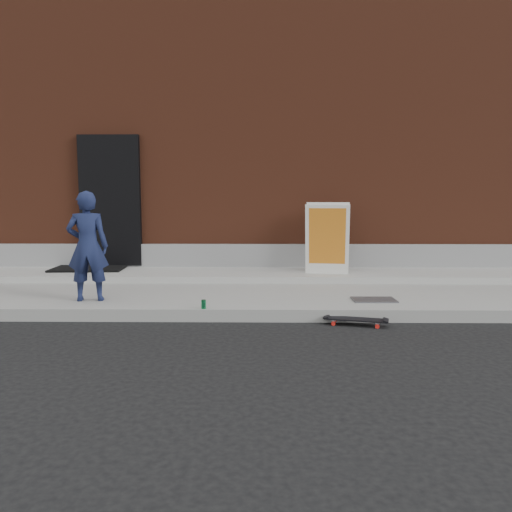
{
  "coord_description": "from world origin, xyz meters",
  "views": [
    {
      "loc": [
        0.04,
        -5.7,
        1.44
      ],
      "look_at": [
        -0.04,
        0.8,
        0.69
      ],
      "focal_mm": 35.0,
      "sensor_mm": 36.0,
      "label": 1
    }
  ],
  "objects_px": {
    "pizza_sign": "(327,238)",
    "soda_can": "(204,304)",
    "child": "(88,246)",
    "skateboard": "(356,320)"
  },
  "relations": [
    {
      "from": "pizza_sign",
      "to": "soda_can",
      "type": "xyz_separation_m",
      "value": [
        -1.73,
        -2.22,
        -0.61
      ]
    },
    {
      "from": "child",
      "to": "soda_can",
      "type": "xyz_separation_m",
      "value": [
        1.51,
        -0.46,
        -0.64
      ]
    },
    {
      "from": "child",
      "to": "pizza_sign",
      "type": "bearing_deg",
      "value": -160.63
    },
    {
      "from": "soda_can",
      "to": "pizza_sign",
      "type": "bearing_deg",
      "value": 52.04
    },
    {
      "from": "child",
      "to": "skateboard",
      "type": "xyz_separation_m",
      "value": [
        3.27,
        -0.63,
        -0.78
      ]
    },
    {
      "from": "pizza_sign",
      "to": "soda_can",
      "type": "bearing_deg",
      "value": -127.96
    },
    {
      "from": "skateboard",
      "to": "pizza_sign",
      "type": "relative_size",
      "value": 0.64
    },
    {
      "from": "child",
      "to": "soda_can",
      "type": "distance_m",
      "value": 1.71
    },
    {
      "from": "skateboard",
      "to": "pizza_sign",
      "type": "distance_m",
      "value": 2.51
    },
    {
      "from": "child",
      "to": "skateboard",
      "type": "distance_m",
      "value": 3.42
    }
  ]
}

